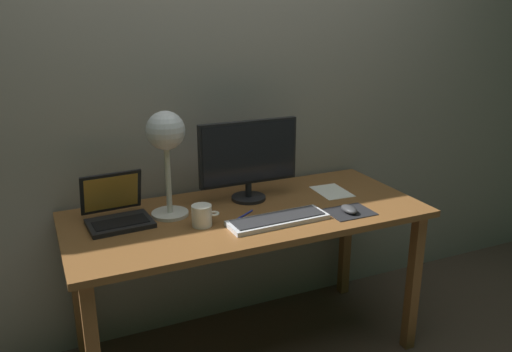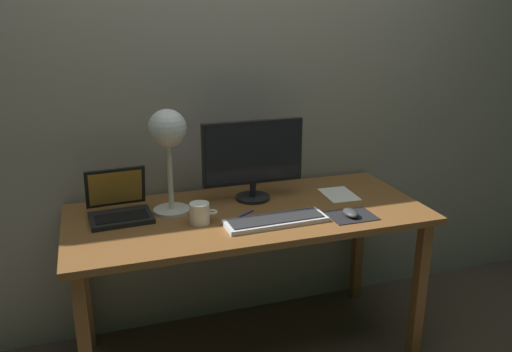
# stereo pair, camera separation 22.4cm
# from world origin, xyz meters

# --- Properties ---
(ground_plane) EXTENTS (4.80, 4.80, 0.00)m
(ground_plane) POSITION_xyz_m (0.00, 0.00, 0.00)
(ground_plane) COLOR #47382D
(ground_plane) RESTS_ON ground
(back_wall) EXTENTS (4.80, 0.06, 2.60)m
(back_wall) POSITION_xyz_m (0.00, 0.40, 1.30)
(back_wall) COLOR gray
(back_wall) RESTS_ON ground
(desk) EXTENTS (1.60, 0.70, 0.74)m
(desk) POSITION_xyz_m (0.00, 0.00, 0.66)
(desk) COLOR brown
(desk) RESTS_ON ground
(monitor) EXTENTS (0.48, 0.16, 0.38)m
(monitor) POSITION_xyz_m (0.07, 0.14, 0.95)
(monitor) COLOR black
(monitor) RESTS_ON desk
(keyboard_main) EXTENTS (0.44, 0.15, 0.03)m
(keyboard_main) POSITION_xyz_m (0.07, -0.17, 0.75)
(keyboard_main) COLOR silver
(keyboard_main) RESTS_ON desk
(laptop) EXTENTS (0.28, 0.26, 0.20)m
(laptop) POSITION_xyz_m (-0.55, 0.13, 0.80)
(laptop) COLOR black
(laptop) RESTS_ON desk
(desk_lamp) EXTENTS (0.17, 0.17, 0.47)m
(desk_lamp) POSITION_xyz_m (-0.33, 0.10, 1.09)
(desk_lamp) COLOR beige
(desk_lamp) RESTS_ON desk
(mousepad) EXTENTS (0.20, 0.16, 0.00)m
(mousepad) POSITION_xyz_m (0.41, -0.20, 0.74)
(mousepad) COLOR black
(mousepad) RESTS_ON desk
(mouse) EXTENTS (0.06, 0.10, 0.03)m
(mouse) POSITION_xyz_m (0.40, -0.21, 0.76)
(mouse) COLOR #38383A
(mouse) RESTS_ON mousepad
(coffee_mug) EXTENTS (0.12, 0.08, 0.09)m
(coffee_mug) POSITION_xyz_m (-0.23, -0.07, 0.79)
(coffee_mug) COLOR white
(coffee_mug) RESTS_ON desk
(paper_sheet_near_mouse) EXTENTS (0.16, 0.22, 0.00)m
(paper_sheet_near_mouse) POSITION_xyz_m (0.49, 0.07, 0.74)
(paper_sheet_near_mouse) COLOR white
(paper_sheet_near_mouse) RESTS_ON desk
(pen) EXTENTS (0.12, 0.08, 0.01)m
(pen) POSITION_xyz_m (-0.04, -0.05, 0.74)
(pen) COLOR #2633A5
(pen) RESTS_ON desk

